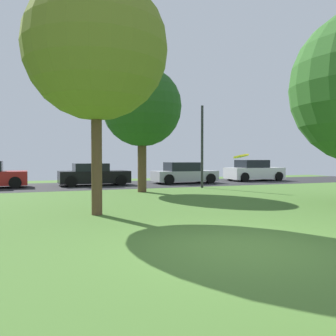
% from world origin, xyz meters
% --- Properties ---
extents(ground_plane, '(44.00, 44.00, 0.00)m').
position_xyz_m(ground_plane, '(0.00, 0.00, 0.00)').
color(ground_plane, '#47702D').
extents(road_strip, '(44.00, 6.40, 0.01)m').
position_xyz_m(road_strip, '(0.00, 16.00, 0.00)').
color(road_strip, '#28282B').
rests_on(road_strip, ground_plane).
extents(birch_tree_lone, '(3.82, 3.82, 6.01)m').
position_xyz_m(birch_tree_lone, '(1.60, 11.07, 4.08)').
color(birch_tree_lone, brown).
rests_on(birch_tree_lone, ground_plane).
extents(oak_tree_left, '(4.10, 4.10, 6.82)m').
position_xyz_m(oak_tree_left, '(-1.73, 4.83, 4.75)').
color(oak_tree_left, brown).
rests_on(oak_tree_left, ground_plane).
extents(frisbee_disc, '(0.38, 0.38, 0.08)m').
position_xyz_m(frisbee_disc, '(-0.16, -0.22, 1.67)').
color(frisbee_disc, yellow).
extents(parked_car_black, '(4.08, 2.08, 1.31)m').
position_xyz_m(parked_car_black, '(0.14, 16.09, 0.61)').
color(parked_car_black, black).
rests_on(parked_car_black, ground_plane).
extents(parked_car_silver, '(4.09, 1.99, 1.36)m').
position_xyz_m(parked_car_silver, '(5.90, 15.78, 0.62)').
color(parked_car_silver, '#B7B7BC').
rests_on(parked_car_silver, ground_plane).
extents(parked_car_white, '(4.06, 2.07, 1.49)m').
position_xyz_m(parked_car_white, '(11.68, 16.37, 0.68)').
color(parked_car_white, white).
rests_on(parked_car_white, ground_plane).
extents(street_lamp_post, '(0.14, 0.14, 4.50)m').
position_xyz_m(street_lamp_post, '(5.40, 12.20, 2.25)').
color(street_lamp_post, '#2D2D33').
rests_on(street_lamp_post, ground_plane).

